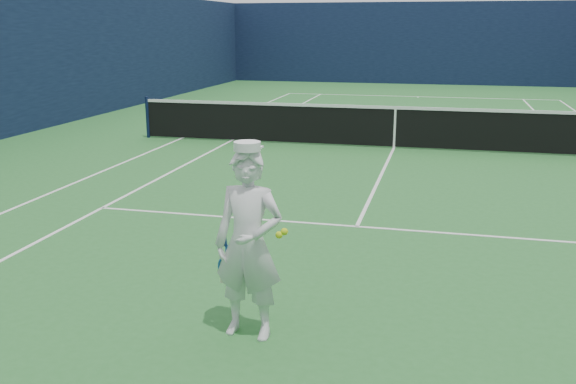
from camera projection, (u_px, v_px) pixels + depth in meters
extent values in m
plane|color=#286B2D|center=(394.00, 148.00, 15.36)|extent=(80.00, 80.00, 0.00)
cube|color=white|center=(418.00, 97.00, 26.53)|extent=(11.03, 0.06, 0.01)
cube|color=white|center=(181.00, 139.00, 16.64)|extent=(0.06, 23.83, 0.01)
cube|color=white|center=(231.00, 141.00, 16.32)|extent=(0.06, 23.77, 0.01)
cube|color=white|center=(410.00, 114.00, 21.37)|extent=(8.23, 0.06, 0.01)
cube|color=white|center=(357.00, 227.00, 9.35)|extent=(8.23, 0.06, 0.01)
cube|color=white|center=(394.00, 148.00, 15.36)|extent=(0.06, 12.80, 0.01)
cube|color=white|center=(418.00, 97.00, 26.39)|extent=(0.06, 0.30, 0.01)
cube|color=#0F1937|center=(426.00, 43.00, 31.77)|extent=(20.12, 0.12, 4.00)
cube|color=#0F1B39|center=(21.00, 58.00, 17.18)|extent=(0.12, 36.12, 4.00)
cylinder|color=#141E4C|center=(148.00, 117.00, 16.71)|extent=(0.09, 0.09, 1.07)
cube|color=black|center=(395.00, 128.00, 15.24)|extent=(12.79, 0.02, 0.92)
cube|color=white|center=(396.00, 108.00, 15.12)|extent=(12.79, 0.04, 0.07)
cube|color=white|center=(395.00, 129.00, 15.24)|extent=(0.05, 0.03, 0.94)
imported|color=white|center=(249.00, 245.00, 5.87)|extent=(0.69, 0.48, 1.79)
cylinder|color=white|center=(247.00, 146.00, 5.64)|extent=(0.24, 0.24, 0.08)
cube|color=white|center=(253.00, 147.00, 5.77)|extent=(0.19, 0.11, 0.02)
cylinder|color=navy|center=(224.00, 236.00, 6.03)|extent=(0.04, 0.09, 0.22)
cube|color=#1F52AC|center=(227.00, 252.00, 6.13)|extent=(0.02, 0.02, 0.14)
torus|color=#1F52AC|center=(230.00, 270.00, 6.23)|extent=(0.30, 0.12, 0.29)
cube|color=beige|center=(230.00, 270.00, 6.23)|extent=(0.22, 0.02, 0.30)
sphere|color=#CEE019|center=(279.00, 235.00, 5.86)|extent=(0.07, 0.07, 0.07)
sphere|color=#CEE019|center=(284.00, 232.00, 5.86)|extent=(0.07, 0.07, 0.07)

